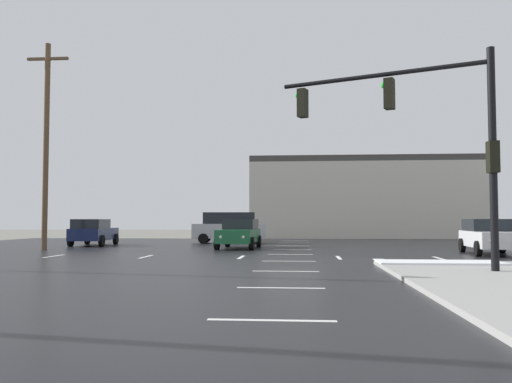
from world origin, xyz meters
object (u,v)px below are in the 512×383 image
Objects in this scene: traffic_signal_mast at (427,125)px; suv_silver at (229,227)px; sedan_navy at (93,232)px; sedan_white at (489,236)px; sedan_green at (239,233)px; utility_pole_far at (46,142)px.

traffic_signal_mast is 21.45m from suv_silver.
traffic_signal_mast is 22.69m from sedan_navy.
suv_silver is at bearing -43.21° from traffic_signal_mast.
sedan_navy is (-20.92, 6.60, 0.00)m from sedan_white.
sedan_white is at bearing -111.82° from sedan_navy.
traffic_signal_mast reaches higher than sedan_green.
sedan_navy is 1.01× the size of sedan_green.
sedan_navy is 0.94× the size of suv_silver.
sedan_navy is at bearing 81.77° from utility_pole_far.
traffic_signal_mast is 1.38× the size of sedan_green.
suv_silver is (-13.19, 10.55, 0.24)m from sedan_white.
traffic_signal_mast is at bearing -32.07° from utility_pole_far.
sedan_green is at bearing -105.13° from sedan_white.
sedan_green is (-11.80, 4.14, 0.00)m from sedan_white.
sedan_white is 16.89m from suv_silver.
suv_silver is at bearing -165.10° from sedan_green.
sedan_navy is at bearing 22.36° from suv_silver.
utility_pole_far is (-21.63, 1.74, 4.76)m from sedan_white.
utility_pole_far reaches higher than sedan_white.
traffic_signal_mast is 15.23m from sedan_green.
utility_pole_far reaches higher than suv_silver.
suv_silver is (-8.48, 19.41, -3.32)m from traffic_signal_mast.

